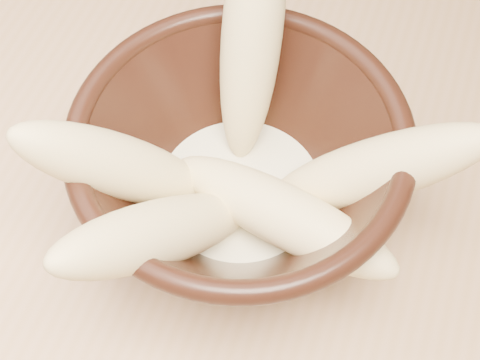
% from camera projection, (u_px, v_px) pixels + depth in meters
% --- Properties ---
extents(bowl, '(0.22, 0.22, 0.12)m').
position_uv_depth(bowl, '(240.00, 172.00, 0.45)').
color(bowl, black).
rests_on(bowl, table).
extents(milk_puddle, '(0.12, 0.12, 0.02)m').
position_uv_depth(milk_puddle, '(240.00, 194.00, 0.48)').
color(milk_puddle, beige).
rests_on(milk_puddle, bowl).
extents(banana_upright, '(0.06, 0.13, 0.19)m').
position_uv_depth(banana_upright, '(252.00, 32.00, 0.44)').
color(banana_upright, '#EFD18D').
rests_on(banana_upright, bowl).
extents(banana_left, '(0.14, 0.11, 0.14)m').
position_uv_depth(banana_left, '(119.00, 166.00, 0.42)').
color(banana_left, '#EFD18D').
rests_on(banana_left, bowl).
extents(banana_right, '(0.16, 0.08, 0.13)m').
position_uv_depth(banana_right, '(374.00, 170.00, 0.42)').
color(banana_right, '#EFD18D').
rests_on(banana_right, bowl).
extents(banana_across, '(0.17, 0.08, 0.06)m').
position_uv_depth(banana_across, '(282.00, 214.00, 0.43)').
color(banana_across, '#EFD18D').
rests_on(banana_across, bowl).
extents(banana_front, '(0.11, 0.16, 0.14)m').
position_uv_depth(banana_front, '(160.00, 233.00, 0.40)').
color(banana_front, '#EFD18D').
rests_on(banana_front, bowl).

